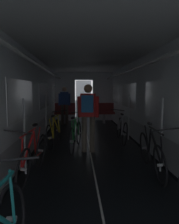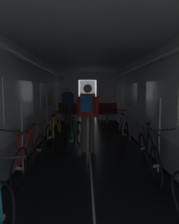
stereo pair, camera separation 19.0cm
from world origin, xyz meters
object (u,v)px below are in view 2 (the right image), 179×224
Objects in this scene: bicycle_black at (149,153)px; person_standing_near_bench at (68,103)px; bicycle_yellow at (55,132)px; bicycle_silver at (123,129)px; bench_seat_far_right at (107,111)px; bicycle_red at (30,155)px; person_cyclist_aisle at (88,112)px; bicycle_green_in_aisle at (76,135)px; bench_seat_far_left at (68,111)px.

person_standing_near_bench is at bearing 109.13° from bicycle_black.
bicycle_silver is at bearing 9.09° from bicycle_yellow.
bench_seat_far_right is 6.43m from bicycle_red.
bicycle_red is 1.01× the size of person_cyclist_aisle.
person_standing_near_bench is (-0.53, 4.02, 0.59)m from bicycle_green_in_aisle.
person_cyclist_aisle is at bearing -40.41° from bicycle_green_in_aisle.
bench_seat_far_left is 0.58× the size of bicycle_yellow.
person_standing_near_bench reaches higher than bench_seat_far_left.
bicycle_green_in_aisle is 4.09m from person_standing_near_bench.
bicycle_red is 5.77m from person_standing_near_bench.
bench_seat_far_left is 0.58× the size of person_cyclist_aisle.
person_cyclist_aisle reaches higher than bicycle_red.
bench_seat_far_right is 0.58× the size of bicycle_yellow.
bench_seat_far_left is 0.58× the size of bicycle_black.
bench_seat_far_right is 4.57m from bicycle_green_in_aisle.
bench_seat_far_left is 4.43m from bicycle_green_in_aisle.
person_standing_near_bench is (0.20, 5.74, 0.59)m from bicycle_red.
bicycle_yellow is at bearing 134.10° from bicycle_black.
bicycle_red is at bearing -108.10° from bench_seat_far_right.
bicycle_yellow is at bearing 142.09° from person_cyclist_aisle.
bicycle_green_in_aisle is at bearing 130.93° from bicycle_black.
person_standing_near_bench is at bearing 101.20° from person_cyclist_aisle.
person_cyclist_aisle is at bearing -135.75° from bicycle_silver.
bench_seat_far_left is 1.00× the size of bench_seat_far_right.
bicycle_red and bicycle_yellow have the same top height.
person_cyclist_aisle reaches higher than bicycle_green_in_aisle.
person_cyclist_aisle is (0.85, -4.66, 0.45)m from bench_seat_far_left.
person_standing_near_bench is (-1.97, 5.67, 0.59)m from bicycle_black.
bench_seat_far_right is 0.58× the size of bicycle_red.
bench_seat_far_right is at bearing 71.90° from bicycle_red.
bench_seat_far_left is 1.80m from bench_seat_far_right.
bicycle_red is 2.17m from bicycle_yellow.
bicycle_black is (0.17, -6.04, -0.19)m from bench_seat_far_right.
person_cyclist_aisle is at bearing 128.93° from bicycle_black.
bicycle_red is at bearing -125.79° from person_cyclist_aisle.
bench_seat_far_right reaches higher than bicycle_yellow.
bicycle_red is (-2.00, -6.11, -0.19)m from bench_seat_far_right.
person_cyclist_aisle is at bearing 54.21° from bicycle_red.
bicycle_green_in_aisle is at bearing -36.53° from bicycle_yellow.
person_cyclist_aisle is 1.00× the size of person_standing_near_bench.
bicycle_green_in_aisle is (-0.31, 0.27, -0.63)m from person_cyclist_aisle.
person_standing_near_bench is at bearing 97.58° from bicycle_green_in_aisle.
bicycle_yellow is at bearing -91.01° from person_standing_near_bench.
bicycle_yellow is (-1.96, -0.31, 0.00)m from bicycle_silver.
bicycle_yellow is at bearing 143.47° from bicycle_green_in_aisle.
bicycle_yellow is 3.62m from person_standing_near_bench.
bicycle_yellow is at bearing -90.87° from bench_seat_far_left.
bicycle_green_in_aisle is (-1.26, -4.39, -0.18)m from bench_seat_far_right.
bicycle_black is 6.03m from person_standing_near_bench.
bench_seat_far_right is 4.78m from person_cyclist_aisle.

